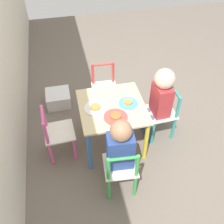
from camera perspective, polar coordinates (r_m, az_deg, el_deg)
ground_plane at (r=2.63m, az=0.00°, el=-6.49°), size 6.00×6.00×0.00m
kids_table at (r=2.32m, az=0.00°, el=-0.05°), size 0.57×0.57×0.49m
chair_green at (r=2.11m, az=1.89°, el=-12.40°), size 0.28×0.28×0.54m
chair_teal at (r=2.56m, az=11.00°, el=-0.30°), size 0.27×0.27×0.54m
chair_pink at (r=2.39m, az=-11.86°, el=-4.74°), size 0.27×0.27×0.54m
chair_red at (r=2.79m, az=-1.67°, el=4.98°), size 0.27×0.27×0.54m
child_left at (r=2.00m, az=1.73°, el=-7.97°), size 0.22×0.21×0.76m
child_front at (r=2.40m, az=10.38°, el=3.10°), size 0.21×0.23×0.78m
plate_left at (r=2.16m, az=0.82°, el=-1.03°), size 0.20×0.20×0.03m
plate_front at (r=2.29m, az=3.51°, el=2.00°), size 0.17×0.17×0.03m
plate_back at (r=2.25m, az=-3.58°, el=0.95°), size 0.20×0.20×0.03m
storage_bin at (r=3.03m, az=-11.59°, el=2.93°), size 0.26×0.27×0.16m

